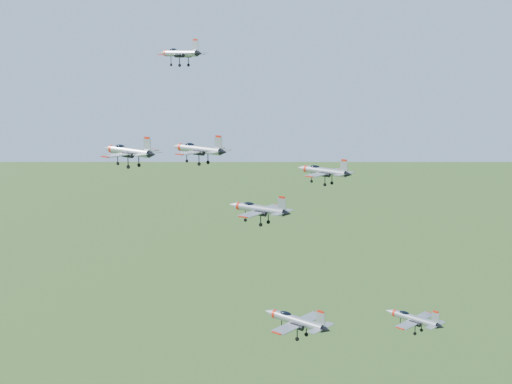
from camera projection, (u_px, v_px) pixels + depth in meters
The scene contains 7 objects.
jet_lead at pixel (180, 53), 132.00m from camera, with size 11.97×9.97×3.20m.
jet_left_high at pixel (198, 149), 124.27m from camera, with size 12.89×10.61×3.45m.
jet_right_high at pixel (128, 151), 114.02m from camera, with size 12.51×10.33×3.34m.
jet_left_low at pixel (323, 171), 115.41m from camera, with size 10.88×9.01×2.91m.
jet_right_low at pixel (259, 209), 103.43m from camera, with size 11.01×9.05×2.95m.
jet_trail at pixel (296, 320), 111.33m from camera, with size 13.11×10.87×3.50m.
jet_extra at pixel (413, 318), 114.74m from camera, with size 10.95×9.13×2.93m.
Camera 1 is at (78.10, -92.46, 157.91)m, focal length 50.00 mm.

